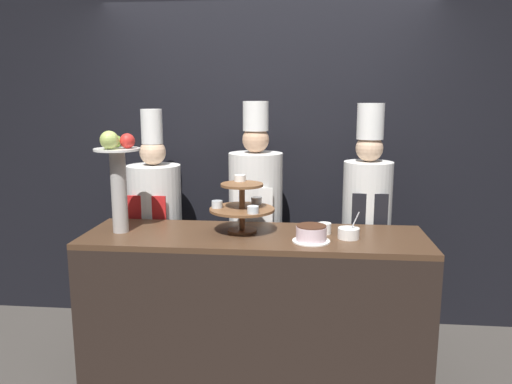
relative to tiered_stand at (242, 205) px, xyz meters
The scene contains 10 objects.
wall_back 0.91m from the tiered_stand, 84.42° to the left, with size 10.00×0.06×2.80m.
buffet_counter 0.66m from the tiered_stand, 32.81° to the right, with size 2.12×0.64×0.95m.
tiered_stand is the anchor object (origin of this frame).
fruit_pedestal 0.80m from the tiered_stand, behind, with size 0.28×0.28×0.64m.
cake_round 0.49m from the tiered_stand, 22.28° to the right, with size 0.22×0.22×0.10m.
cup_white 0.54m from the tiered_stand, ahead, with size 0.08×0.08×0.07m.
serving_bowl_near 0.68m from the tiered_stand, ahead, with size 0.13×0.13×0.17m.
chef_left 0.89m from the tiered_stand, 146.04° to the left, with size 0.39×0.39×1.71m.
chef_center_left 0.51m from the tiered_stand, 85.41° to the left, with size 0.39×0.39×1.76m.
chef_center_right 0.97m from the tiered_stand, 30.00° to the left, with size 0.34×0.34×1.75m.
Camera 1 is at (0.30, -2.66, 1.78)m, focal length 35.00 mm.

